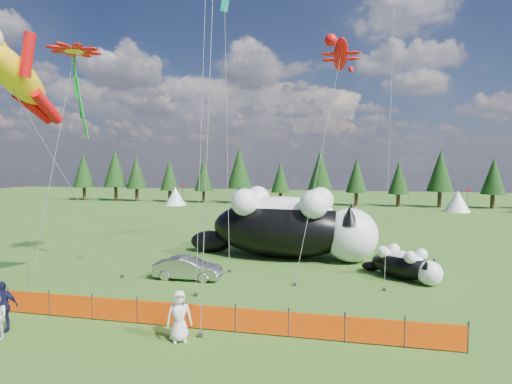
% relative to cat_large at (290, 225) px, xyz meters
% --- Properties ---
extents(ground, '(160.00, 160.00, 0.00)m').
position_rel_cat_large_xyz_m(ground, '(-3.48, -9.45, -2.24)').
color(ground, black).
rests_on(ground, ground).
extents(safety_fence, '(22.06, 0.06, 1.10)m').
position_rel_cat_large_xyz_m(safety_fence, '(-3.48, -12.45, -1.74)').
color(safety_fence, '#262626').
rests_on(safety_fence, ground).
extents(tree_line, '(90.00, 4.00, 8.00)m').
position_rel_cat_large_xyz_m(tree_line, '(-3.48, 35.55, 1.76)').
color(tree_line, black).
rests_on(tree_line, ground).
extents(festival_tents, '(50.00, 3.20, 2.80)m').
position_rel_cat_large_xyz_m(festival_tents, '(7.52, 30.55, -0.84)').
color(festival_tents, white).
rests_on(festival_tents, ground).
extents(cat_large, '(13.05, 5.46, 4.71)m').
position_rel_cat_large_xyz_m(cat_large, '(0.00, 0.00, 0.00)').
color(cat_large, black).
rests_on(cat_large, ground).
extents(cat_small, '(4.01, 3.64, 1.74)m').
position_rel_cat_large_xyz_m(cat_small, '(6.79, -3.76, -1.41)').
color(cat_small, black).
rests_on(cat_small, ground).
extents(car, '(3.72, 1.36, 1.22)m').
position_rel_cat_large_xyz_m(car, '(-4.82, -6.24, -1.63)').
color(car, '#A7A8AC').
rests_on(car, ground).
extents(spectator_c, '(1.25, 0.91, 1.91)m').
position_rel_cat_large_xyz_m(spectator_c, '(-9.13, -14.14, -1.28)').
color(spectator_c, '#131434').
rests_on(spectator_c, ground).
extents(spectator_e, '(1.07, 0.95, 1.83)m').
position_rel_cat_large_xyz_m(spectator_e, '(-2.25, -13.57, -1.32)').
color(spectator_e, silver).
rests_on(spectator_e, ground).
extents(superhero_kite, '(4.96, 7.56, 12.75)m').
position_rel_cat_large_xyz_m(superhero_kite, '(-10.38, -11.60, 7.82)').
color(superhero_kite, yellow).
rests_on(superhero_kite, ground).
extents(gecko_kite, '(3.69, 11.66, 16.47)m').
position_rel_cat_large_xyz_m(gecko_kite, '(3.18, 2.55, 11.67)').
color(gecko_kite, red).
rests_on(gecko_kite, ground).
extents(flower_kite, '(3.57, 6.09, 13.22)m').
position_rel_cat_large_xyz_m(flower_kite, '(-11.43, -6.29, 10.27)').
color(flower_kite, red).
rests_on(flower_kite, ground).
extents(diamond_kite_d, '(2.67, 7.05, 19.02)m').
position_rel_cat_large_xyz_m(diamond_kite_d, '(-5.00, 1.76, 14.62)').
color(diamond_kite_d, '#0DA58C').
rests_on(diamond_kite_d, ground).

